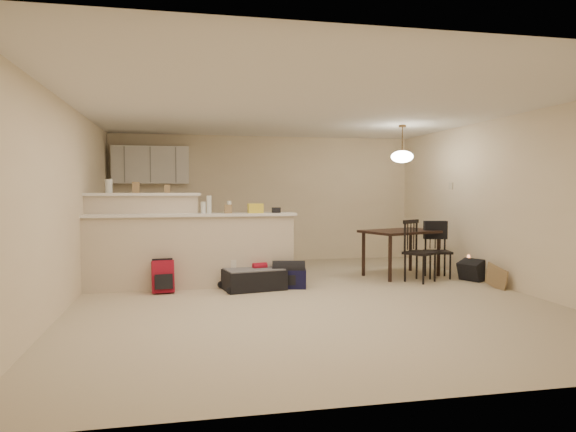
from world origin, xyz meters
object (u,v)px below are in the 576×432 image
object	(u,v)px
red_backpack	(163,277)
navy_duffel	(289,279)
dining_chair_far	(438,250)
suitcase	(254,279)
dining_table	(401,236)
dining_chair_near	(420,251)
black_daypack	(472,271)
pendant_lamp	(402,156)

from	to	relation	value
red_backpack	navy_duffel	bearing A→B (deg)	-6.94
dining_chair_far	suitcase	world-z (taller)	dining_chair_far
dining_table	dining_chair_near	distance (m)	0.60
dining_chair_near	navy_duffel	distance (m)	2.14
dining_table	black_daypack	world-z (taller)	dining_table
dining_chair_far	black_daypack	distance (m)	0.61
navy_duffel	black_daypack	bearing A→B (deg)	11.65
dining_chair_near	red_backpack	size ratio (longest dim) A/B	2.16
black_daypack	navy_duffel	bearing A→B (deg)	63.86
dining_table	navy_duffel	size ratio (longest dim) A/B	2.84
navy_duffel	suitcase	bearing A→B (deg)	-168.35
dining_chair_far	dining_chair_near	bearing A→B (deg)	-136.08
pendant_lamp	suitcase	distance (m)	3.22
dining_table	dining_chair_near	xyz separation A→B (m)	(0.07, -0.56, -0.19)
dining_chair_near	dining_chair_far	distance (m)	0.52
dining_table	black_daypack	distance (m)	1.23
navy_duffel	black_daypack	distance (m)	2.96
dining_chair_near	dining_chair_far	size ratio (longest dim) A/B	1.07
suitcase	black_daypack	size ratio (longest dim) A/B	2.37
suitcase	dining_chair_far	bearing A→B (deg)	-4.24
dining_table	suitcase	xyz separation A→B (m)	(-2.56, -0.64, -0.53)
dining_table	navy_duffel	bearing A→B (deg)	178.43
pendant_lamp	navy_duffel	world-z (taller)	pendant_lamp
suitcase	red_backpack	world-z (taller)	red_backpack
dining_chair_near	black_daypack	size ratio (longest dim) A/B	2.70
suitcase	navy_duffel	xyz separation A→B (m)	(0.52, 0.00, -0.01)
red_backpack	black_daypack	bearing A→B (deg)	-6.94
suitcase	red_backpack	bearing A→B (deg)	169.20
red_backpack	navy_duffel	size ratio (longest dim) A/B	0.89
pendant_lamp	black_daypack	world-z (taller)	pendant_lamp
dining_chair_near	red_backpack	xyz separation A→B (m)	(-3.90, -0.08, -0.26)
dining_chair_near	suitcase	distance (m)	2.65
dining_table	red_backpack	size ratio (longest dim) A/B	3.18
suitcase	red_backpack	distance (m)	1.28
dining_chair_far	navy_duffel	distance (m)	2.60
dining_chair_far	suitcase	bearing A→B (deg)	-161.37
dining_table	red_backpack	bearing A→B (deg)	170.48
navy_duffel	dining_table	bearing A→B (deg)	29.09
black_daypack	dining_chair_near	bearing A→B (deg)	58.65
suitcase	red_backpack	xyz separation A→B (m)	(-1.27, 0.00, 0.08)
pendant_lamp	dining_chair_far	xyz separation A→B (m)	(0.51, -0.29, -1.54)
dining_table	pendant_lamp	size ratio (longest dim) A/B	2.30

